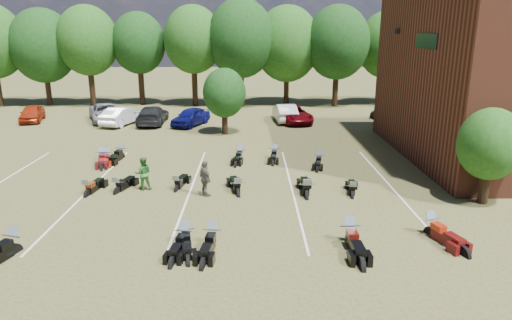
{
  "coord_description": "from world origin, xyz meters",
  "views": [
    {
      "loc": [
        0.01,
        -18.32,
        7.58
      ],
      "look_at": [
        0.23,
        4.0,
        1.2
      ],
      "focal_mm": 32.0,
      "sensor_mm": 36.0,
      "label": 1
    }
  ],
  "objects_px": {
    "car_4": "(191,117)",
    "person_green": "(143,173)",
    "motorcycle_3": "(213,245)",
    "motorcycle_14": "(103,162)",
    "car_0": "(32,113)",
    "person_grey": "(205,179)"
  },
  "relations": [
    {
      "from": "car_0",
      "to": "motorcycle_14",
      "type": "relative_size",
      "value": 1.82
    },
    {
      "from": "person_green",
      "to": "motorcycle_3",
      "type": "relative_size",
      "value": 0.74
    },
    {
      "from": "person_grey",
      "to": "car_0",
      "type": "bearing_deg",
      "value": 10.36
    },
    {
      "from": "car_4",
      "to": "person_green",
      "type": "distance_m",
      "value": 15.69
    },
    {
      "from": "car_0",
      "to": "person_green",
      "type": "xyz_separation_m",
      "value": [
        13.5,
        -17.5,
        0.13
      ]
    },
    {
      "from": "car_0",
      "to": "motorcycle_3",
      "type": "distance_m",
      "value": 29.32
    },
    {
      "from": "motorcycle_14",
      "to": "car_0",
      "type": "bearing_deg",
      "value": 112.51
    },
    {
      "from": "car_4",
      "to": "motorcycle_14",
      "type": "relative_size",
      "value": 1.9
    },
    {
      "from": "person_green",
      "to": "motorcycle_3",
      "type": "xyz_separation_m",
      "value": [
        3.87,
        -6.11,
        -0.83
      ]
    },
    {
      "from": "person_grey",
      "to": "motorcycle_14",
      "type": "relative_size",
      "value": 0.77
    },
    {
      "from": "car_4",
      "to": "motorcycle_3",
      "type": "height_order",
      "value": "car_4"
    },
    {
      "from": "car_0",
      "to": "person_green",
      "type": "relative_size",
      "value": 2.47
    },
    {
      "from": "person_green",
      "to": "motorcycle_3",
      "type": "distance_m",
      "value": 7.28
    },
    {
      "from": "motorcycle_3",
      "to": "motorcycle_14",
      "type": "distance_m",
      "value": 13.25
    },
    {
      "from": "motorcycle_3",
      "to": "motorcycle_14",
      "type": "height_order",
      "value": "motorcycle_14"
    },
    {
      "from": "car_0",
      "to": "car_4",
      "type": "distance_m",
      "value": 13.93
    },
    {
      "from": "car_4",
      "to": "car_0",
      "type": "bearing_deg",
      "value": -164.6
    },
    {
      "from": "person_grey",
      "to": "motorcycle_3",
      "type": "height_order",
      "value": "person_grey"
    },
    {
      "from": "car_4",
      "to": "person_green",
      "type": "bearing_deg",
      "value": -68.26
    },
    {
      "from": "car_0",
      "to": "person_grey",
      "type": "xyz_separation_m",
      "value": [
        16.63,
        -18.48,
        0.17
      ]
    },
    {
      "from": "car_0",
      "to": "motorcycle_14",
      "type": "distance_m",
      "value": 16.1
    },
    {
      "from": "person_green",
      "to": "person_grey",
      "type": "relative_size",
      "value": 0.95
    }
  ]
}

